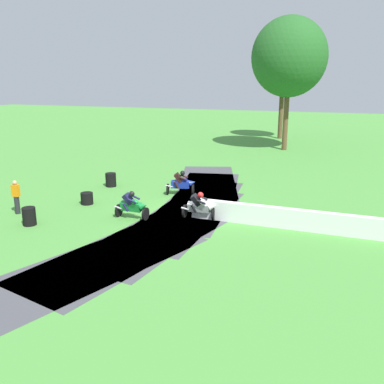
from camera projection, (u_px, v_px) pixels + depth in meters
name	position (u px, v px, depth m)	size (l,w,h in m)	color
ground_plane	(186.00, 216.00, 20.22)	(120.00, 120.00, 0.00)	#4C933D
track_asphalt	(176.00, 214.00, 20.40)	(6.90, 22.68, 0.01)	#47474C
safety_barrier	(315.00, 222.00, 18.07)	(0.30, 11.00, 0.90)	white
motorcycle_lead_green	(132.00, 205.00, 19.61)	(1.70, 0.82, 1.43)	black
motorcycle_chase_white	(200.00, 206.00, 19.54)	(1.68, 0.82, 1.43)	black
motorcycle_trailing_blue	(182.00, 183.00, 23.52)	(1.70, 0.97, 1.42)	black
tire_stack_near	(29.00, 216.00, 18.89)	(0.58, 0.58, 0.80)	black
tire_stack_mid_a	(87.00, 198.00, 21.95)	(0.62, 0.62, 0.60)	black
tire_stack_mid_b	(111.00, 180.00, 25.37)	(0.62, 0.62, 0.80)	black
track_marshal	(16.00, 197.00, 20.32)	(0.34, 0.24, 1.63)	#232328
tree_far_left	(283.00, 72.00, 42.55)	(4.51, 4.51, 8.98)	brown
tree_far_right	(289.00, 57.00, 35.63)	(6.26, 6.26, 11.06)	brown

